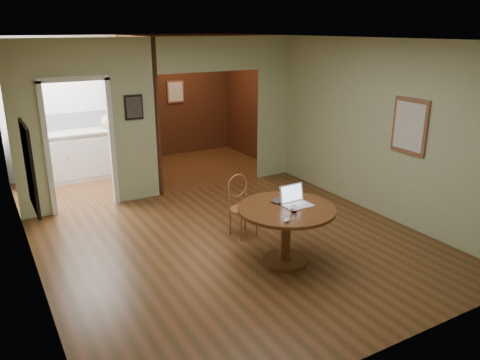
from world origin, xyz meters
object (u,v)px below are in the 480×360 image
chair (241,202)px  closed_laptop (287,200)px  dining_table (286,222)px  open_laptop (295,200)px

chair → closed_laptop: size_ratio=2.44×
dining_table → closed_laptop: closed_laptop is taller
open_laptop → closed_laptop: (-0.02, 0.14, -0.05)m
chair → closed_laptop: (0.18, -0.85, 0.27)m
dining_table → open_laptop: size_ratio=3.50×
chair → closed_laptop: 0.91m
open_laptop → closed_laptop: bearing=98.4°
dining_table → chair: (-0.05, 1.02, -0.06)m
dining_table → closed_laptop: bearing=54.3°
dining_table → open_laptop: 0.30m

